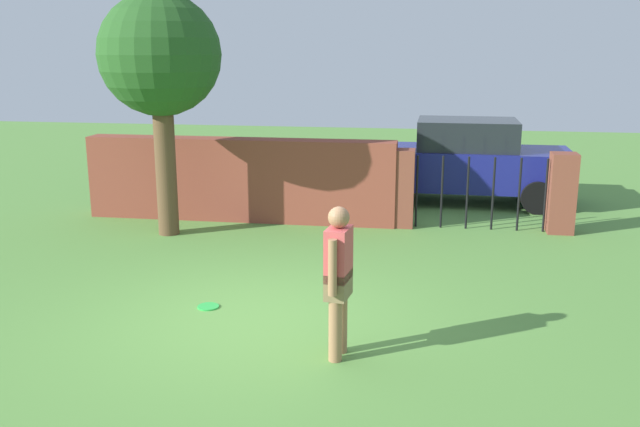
{
  "coord_description": "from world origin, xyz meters",
  "views": [
    {
      "loc": [
        1.98,
        -7.54,
        3.19
      ],
      "look_at": [
        0.55,
        1.35,
        1.0
      ],
      "focal_mm": 38.85,
      "sensor_mm": 36.0,
      "label": 1
    }
  ],
  "objects_px": {
    "tree": "(160,58)",
    "frisbee_green": "(208,307)",
    "person": "(338,275)",
    "car": "(466,161)"
  },
  "relations": [
    {
      "from": "tree",
      "to": "frisbee_green",
      "type": "distance_m",
      "value": 4.75
    },
    {
      "from": "person",
      "to": "car",
      "type": "height_order",
      "value": "car"
    },
    {
      "from": "person",
      "to": "car",
      "type": "bearing_deg",
      "value": 175.79
    },
    {
      "from": "car",
      "to": "tree",
      "type": "bearing_deg",
      "value": -145.79
    },
    {
      "from": "tree",
      "to": "car",
      "type": "relative_size",
      "value": 0.96
    },
    {
      "from": "tree",
      "to": "person",
      "type": "height_order",
      "value": "tree"
    },
    {
      "from": "frisbee_green",
      "to": "car",
      "type": "bearing_deg",
      "value": 62.93
    },
    {
      "from": "tree",
      "to": "frisbee_green",
      "type": "bearing_deg",
      "value": -61.48
    },
    {
      "from": "car",
      "to": "frisbee_green",
      "type": "distance_m",
      "value": 7.54
    },
    {
      "from": "person",
      "to": "frisbee_green",
      "type": "xyz_separation_m",
      "value": [
        -1.79,
        1.13,
        -0.89
      ]
    }
  ]
}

